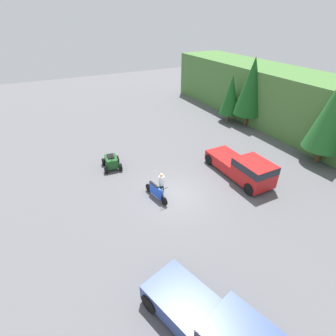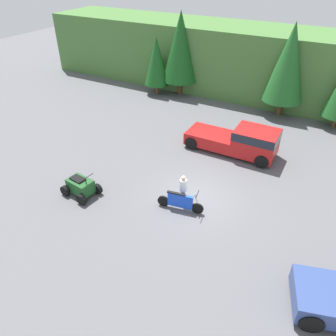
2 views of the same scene
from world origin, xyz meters
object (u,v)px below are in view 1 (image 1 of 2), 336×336
object	(u,v)px
rider_person	(162,184)
dirt_bike	(156,192)
quad_atv	(112,162)
pickup_truck_red	(244,168)
pickup_truck_second	(219,330)

from	to	relation	value
rider_person	dirt_bike	bearing A→B (deg)	-108.03
dirt_bike	quad_atv	size ratio (longest dim) A/B	1.19
pickup_truck_red	quad_atv	bearing A→B (deg)	-126.90
pickup_truck_second	quad_atv	size ratio (longest dim) A/B	2.87
pickup_truck_red	pickup_truck_second	size ratio (longest dim) A/B	1.01
dirt_bike	rider_person	size ratio (longest dim) A/B	1.35
pickup_truck_red	pickup_truck_second	distance (m)	11.72
pickup_truck_red	quad_atv	size ratio (longest dim) A/B	2.89
pickup_truck_red	dirt_bike	distance (m)	6.68
quad_atv	rider_person	xyz separation A→B (m)	(5.05, 1.90, 0.45)
pickup_truck_red	dirt_bike	size ratio (longest dim) A/B	2.43
pickup_truck_red	dirt_bike	xyz separation A→B (m)	(-0.83, -6.62, -0.48)
pickup_truck_red	quad_atv	world-z (taller)	pickup_truck_red
pickup_truck_second	dirt_bike	size ratio (longest dim) A/B	2.42
pickup_truck_red	pickup_truck_second	world-z (taller)	same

